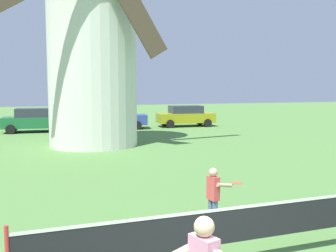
% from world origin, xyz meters
% --- Properties ---
extents(windmill, '(9.19, 5.07, 13.39)m').
position_xyz_m(windmill, '(0.73, 15.80, 6.15)').
color(windmill, silver).
rests_on(windmill, ground_plane).
extents(tennis_net, '(6.04, 0.06, 1.10)m').
position_xyz_m(tennis_net, '(0.24, 1.55, 0.69)').
color(tennis_net, red).
rests_on(tennis_net, ground_plane).
extents(player_far, '(0.77, 0.41, 1.24)m').
position_xyz_m(player_far, '(1.20, 3.35, 0.70)').
color(player_far, slate).
rests_on(player_far, ground_plane).
extents(parked_car_green, '(3.96, 2.18, 1.56)m').
position_xyz_m(parked_car_green, '(-2.05, 23.11, 0.81)').
color(parked_car_green, '#1E6638').
rests_on(parked_car_green, ground_plane).
extents(parked_car_blue, '(4.70, 2.50, 1.56)m').
position_xyz_m(parked_car_blue, '(3.41, 23.28, 0.81)').
color(parked_car_blue, '#334C99').
rests_on(parked_car_blue, ground_plane).
extents(parked_car_mustard, '(4.36, 2.17, 1.56)m').
position_xyz_m(parked_car_mustard, '(8.78, 23.18, 0.81)').
color(parked_car_mustard, '#999919').
rests_on(parked_car_mustard, ground_plane).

